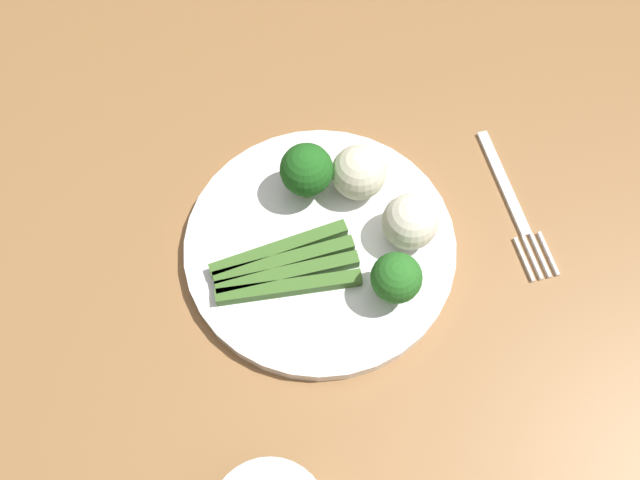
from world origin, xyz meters
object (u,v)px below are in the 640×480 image
Objects in this scene: dining_table at (293,290)px; cauliflower_near_fork at (359,173)px; fork at (513,204)px; cauliflower_left at (410,222)px; asparagus_bundle at (285,268)px; broccoli_right at (307,170)px; plate at (320,246)px; broccoli_near_center at (396,278)px.

dining_table is 23.74× the size of cauliflower_near_fork.
fork is (-0.22, 0.00, 0.12)m from dining_table.
asparagus_bundle is at bearing 7.20° from cauliflower_left.
broccoli_right is 1.17× the size of cauliflower_near_fork.
broccoli_right is 0.10m from cauliflower_left.
plate is 0.08m from cauliflower_near_fork.
cauliflower_near_fork is at bearing 37.60° from asparagus_bundle.
plate reaches higher than fork.
fork is (-0.14, 0.04, -0.04)m from cauliflower_near_fork.
asparagus_bundle is at bearing -22.89° from broccoli_near_center.
cauliflower_near_fork is 1.02× the size of cauliflower_left.
broccoli_near_center is 0.16m from fork.
asparagus_bundle reaches higher than dining_table.
plate is at bearing 157.97° from dining_table.
cauliflower_near_fork reaches higher than fork.
broccoli_right reaches higher than broccoli_near_center.
broccoli_near_center reaches higher than plate.
broccoli_near_center is at bearing 63.56° from cauliflower_left.
plate is (-0.03, 0.01, 0.12)m from dining_table.
cauliflower_left reaches higher than asparagus_bundle.
broccoli_right is (0.00, -0.06, 0.04)m from plate.
plate is at bearing 27.29° from asparagus_bundle.
dining_table is 0.18m from cauliflower_near_fork.
broccoli_near_center is at bearing 139.07° from dining_table.
broccoli_near_center is (-0.09, 0.04, 0.02)m from asparagus_bundle.
dining_table is at bearing -22.03° from plate.
dining_table is 0.14m from asparagus_bundle.
cauliflower_near_fork is (-0.05, -0.05, 0.03)m from plate.
asparagus_bundle reaches higher than fork.
cauliflower_left is (-0.03, -0.05, -0.01)m from broccoli_near_center.
fork is (-0.23, -0.03, -0.02)m from asparagus_bundle.
dining_table is 7.30× the size of fork.
dining_table is at bearing 72.93° from asparagus_bundle.
broccoli_right is at bearing -120.34° from dining_table.
dining_table is 4.88× the size of plate.
broccoli_right is 0.05m from cauliflower_near_fork.
broccoli_right reaches higher than asparagus_bundle.
asparagus_bundle is (0.04, 0.02, 0.01)m from plate.
dining_table is 0.20m from broccoli_near_center.
cauliflower_near_fork is at bearing 172.96° from broccoli_right.
plate is at bearing 47.91° from cauliflower_near_fork.
plate is at bearing -90.08° from fork.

